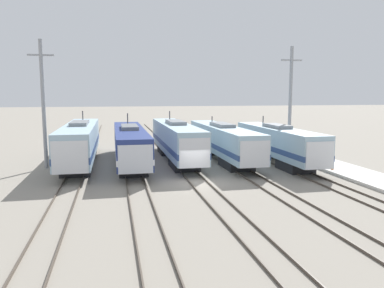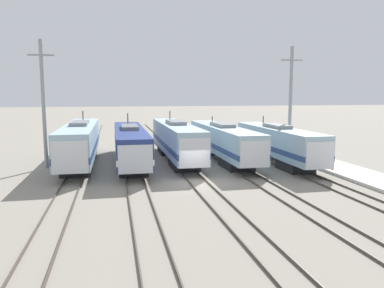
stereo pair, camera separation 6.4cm
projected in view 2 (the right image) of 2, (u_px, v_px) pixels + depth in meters
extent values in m
plane|color=gray|center=(198.00, 183.00, 29.96)|extent=(400.00, 400.00, 0.00)
cube|color=#4C4238|center=(59.00, 189.00, 27.78)|extent=(0.07, 120.00, 0.15)
cube|color=#4C4238|center=(79.00, 188.00, 28.07)|extent=(0.07, 120.00, 0.15)
cube|color=#4C4238|center=(127.00, 186.00, 28.79)|extent=(0.07, 120.00, 0.15)
cube|color=#4C4238|center=(145.00, 185.00, 29.08)|extent=(0.07, 120.00, 0.15)
cube|color=#4C4238|center=(190.00, 183.00, 29.80)|extent=(0.07, 120.00, 0.15)
cube|color=#4C4238|center=(207.00, 182.00, 30.09)|extent=(0.07, 120.00, 0.15)
cube|color=#4C4238|center=(248.00, 180.00, 30.81)|extent=(0.07, 120.00, 0.15)
cube|color=#4C4238|center=(265.00, 179.00, 31.10)|extent=(0.07, 120.00, 0.15)
cube|color=#4C4238|center=(303.00, 177.00, 31.82)|extent=(0.07, 120.00, 0.15)
cube|color=#4C4238|center=(319.00, 176.00, 32.11)|extent=(0.07, 120.00, 0.15)
cube|color=#232326|center=(77.00, 168.00, 33.77)|extent=(2.54, 4.34, 0.95)
cube|color=#232326|center=(85.00, 152.00, 43.33)|extent=(2.54, 4.34, 0.95)
cube|color=#9EBCCC|center=(80.00, 140.00, 38.29)|extent=(2.99, 19.71, 3.03)
cube|color=navy|center=(81.00, 145.00, 38.37)|extent=(3.03, 19.75, 0.55)
cube|color=silver|center=(71.00, 156.00, 29.62)|extent=(2.75, 1.99, 2.58)
cube|color=black|center=(69.00, 150.00, 28.66)|extent=(2.34, 0.08, 0.72)
cube|color=gray|center=(80.00, 123.00, 38.06)|extent=(1.64, 4.93, 0.35)
cylinder|color=#38383D|center=(83.00, 116.00, 42.21)|extent=(0.12, 0.12, 1.23)
cube|color=black|center=(133.00, 168.00, 33.75)|extent=(2.48, 4.24, 0.95)
cube|color=black|center=(128.00, 152.00, 43.09)|extent=(2.48, 4.24, 0.95)
cube|color=navy|center=(130.00, 142.00, 38.18)|extent=(2.92, 19.26, 2.65)
cube|color=silver|center=(130.00, 147.00, 38.25)|extent=(2.96, 19.30, 0.48)
cube|color=silver|center=(135.00, 157.00, 29.68)|extent=(2.68, 1.88, 2.25)
cube|color=black|center=(135.00, 153.00, 28.78)|extent=(2.28, 0.08, 0.63)
cube|color=slate|center=(130.00, 127.00, 37.99)|extent=(1.61, 4.81, 0.35)
cylinder|color=#38383D|center=(128.00, 119.00, 42.03)|extent=(0.12, 0.12, 1.36)
cube|color=#232326|center=(184.00, 163.00, 35.94)|extent=(2.42, 4.19, 0.95)
cube|color=#232326|center=(169.00, 149.00, 45.19)|extent=(2.42, 4.19, 0.95)
cube|color=#9EBCCC|center=(176.00, 138.00, 40.31)|extent=(2.85, 19.06, 2.96)
cube|color=navy|center=(176.00, 143.00, 40.38)|extent=(2.89, 19.10, 0.53)
cube|color=silver|center=(192.00, 151.00, 32.18)|extent=(2.62, 2.44, 2.52)
cube|color=black|center=(195.00, 146.00, 31.00)|extent=(2.23, 0.08, 0.71)
cube|color=gray|center=(176.00, 122.00, 40.09)|extent=(1.57, 4.76, 0.35)
cylinder|color=#38383D|center=(170.00, 116.00, 44.10)|extent=(0.12, 0.12, 1.20)
cube|color=#232326|center=(236.00, 163.00, 36.06)|extent=(2.42, 4.23, 0.95)
cube|color=#232326|center=(211.00, 149.00, 45.39)|extent=(2.42, 4.23, 0.95)
cube|color=#9EBCCC|center=(222.00, 139.00, 40.49)|extent=(2.85, 19.23, 2.69)
cube|color=navy|center=(222.00, 144.00, 40.56)|extent=(2.89, 19.27, 0.48)
cube|color=silver|center=(250.00, 152.00, 32.27)|extent=(2.62, 2.43, 2.28)
cube|color=black|center=(255.00, 148.00, 31.10)|extent=(2.23, 0.08, 0.64)
cube|color=gray|center=(222.00, 125.00, 40.29)|extent=(1.57, 4.81, 0.35)
cylinder|color=#38383D|center=(212.00, 120.00, 44.36)|extent=(0.12, 0.12, 0.84)
cube|color=#232326|center=(295.00, 166.00, 34.76)|extent=(2.31, 3.65, 0.95)
cube|color=#232326|center=(261.00, 152.00, 42.81)|extent=(2.31, 3.65, 0.95)
cube|color=#9EBCCC|center=(277.00, 141.00, 38.55)|extent=(2.72, 16.59, 2.70)
cube|color=navy|center=(276.00, 146.00, 38.62)|extent=(2.76, 16.63, 0.49)
cube|color=silver|center=(315.00, 154.00, 31.30)|extent=(2.50, 1.79, 2.30)
cube|color=black|center=(320.00, 149.00, 30.44)|extent=(2.13, 0.08, 0.64)
cube|color=gray|center=(277.00, 126.00, 38.35)|extent=(1.50, 4.15, 0.35)
cylinder|color=#38383D|center=(263.00, 120.00, 41.85)|extent=(0.12, 0.12, 1.02)
cylinder|color=gray|center=(44.00, 105.00, 35.22)|extent=(0.35, 0.35, 12.13)
cube|color=gray|center=(41.00, 55.00, 34.62)|extent=(2.38, 0.16, 0.16)
cylinder|color=gray|center=(290.00, 104.00, 40.36)|extent=(0.35, 0.35, 12.13)
cube|color=gray|center=(292.00, 60.00, 39.76)|extent=(2.38, 0.16, 0.16)
cube|color=beige|center=(356.00, 174.00, 32.84)|extent=(4.00, 120.00, 0.27)
cone|color=orange|center=(333.00, 166.00, 34.07)|extent=(0.29, 0.29, 0.60)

